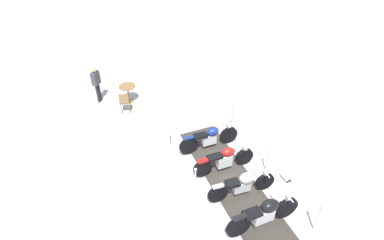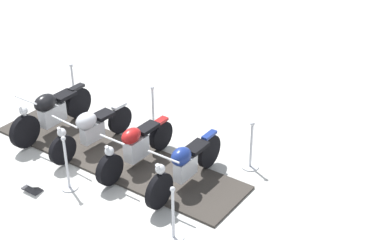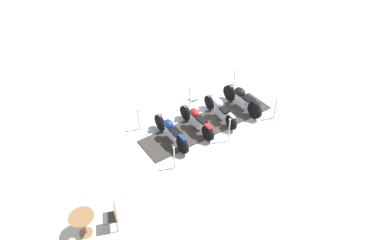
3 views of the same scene
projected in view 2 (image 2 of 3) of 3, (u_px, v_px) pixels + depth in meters
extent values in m
plane|color=silver|center=(115.00, 157.00, 11.46)|extent=(80.00, 80.00, 0.00)
cube|color=#38332D|center=(115.00, 157.00, 11.45)|extent=(4.54, 5.47, 0.05)
cylinder|color=black|center=(25.00, 131.00, 11.58)|extent=(0.66, 0.52, 0.72)
cylinder|color=black|center=(78.00, 103.00, 12.71)|extent=(0.66, 0.52, 0.72)
cube|color=silver|center=(53.00, 115.00, 12.13)|extent=(0.64, 0.55, 0.41)
ellipsoid|color=black|center=(45.00, 103.00, 11.84)|extent=(0.65, 0.61, 0.36)
cube|color=black|center=(64.00, 95.00, 12.26)|extent=(0.60, 0.55, 0.08)
cube|color=black|center=(76.00, 87.00, 12.52)|extent=(0.41, 0.36, 0.06)
cylinder|color=silver|center=(26.00, 117.00, 11.49)|extent=(0.27, 0.22, 0.61)
cylinder|color=silver|center=(26.00, 100.00, 11.36)|extent=(0.40, 0.54, 0.04)
sphere|color=silver|center=(23.00, 111.00, 11.39)|extent=(0.18, 0.18, 0.18)
cylinder|color=black|center=(63.00, 150.00, 11.04)|extent=(0.54, 0.48, 0.62)
cylinder|color=black|center=(120.00, 120.00, 12.12)|extent=(0.54, 0.48, 0.62)
cube|color=silver|center=(93.00, 132.00, 11.56)|extent=(0.52, 0.49, 0.36)
ellipsoid|color=#B7BAC1|center=(86.00, 121.00, 11.31)|extent=(0.59, 0.58, 0.35)
cube|color=black|center=(103.00, 115.00, 11.65)|extent=(0.52, 0.51, 0.08)
cube|color=#B7BAC1|center=(119.00, 106.00, 11.95)|extent=(0.34, 0.32, 0.06)
cylinder|color=silver|center=(64.00, 137.00, 10.96)|extent=(0.24, 0.22, 0.53)
cylinder|color=silver|center=(64.00, 122.00, 10.84)|extent=(0.51, 0.59, 0.04)
sphere|color=silver|center=(62.00, 133.00, 10.87)|extent=(0.18, 0.18, 0.18)
cylinder|color=black|center=(110.00, 170.00, 10.44)|extent=(0.58, 0.49, 0.62)
cylinder|color=black|center=(161.00, 135.00, 11.53)|extent=(0.58, 0.49, 0.62)
cube|color=silver|center=(136.00, 148.00, 10.95)|extent=(0.55, 0.50, 0.44)
ellipsoid|color=#AD1919|center=(131.00, 136.00, 10.69)|extent=(0.55, 0.52, 0.30)
cube|color=black|center=(147.00, 128.00, 11.05)|extent=(0.56, 0.51, 0.08)
cube|color=#AD1919|center=(160.00, 121.00, 11.37)|extent=(0.37, 0.34, 0.06)
cylinder|color=silver|center=(111.00, 156.00, 10.36)|extent=(0.25, 0.21, 0.54)
cylinder|color=silver|center=(112.00, 140.00, 10.24)|extent=(0.39, 0.50, 0.04)
sphere|color=silver|center=(109.00, 151.00, 10.27)|extent=(0.18, 0.18, 0.18)
cylinder|color=black|center=(159.00, 191.00, 9.81)|extent=(0.61, 0.49, 0.68)
cylinder|color=black|center=(209.00, 151.00, 10.95)|extent=(0.61, 0.49, 0.68)
cube|color=silver|center=(185.00, 168.00, 10.36)|extent=(0.54, 0.47, 0.38)
ellipsoid|color=navy|center=(181.00, 156.00, 10.11)|extent=(0.56, 0.53, 0.33)
cube|color=black|center=(196.00, 147.00, 10.48)|extent=(0.57, 0.53, 0.08)
cube|color=navy|center=(209.00, 135.00, 10.77)|extent=(0.38, 0.33, 0.06)
cylinder|color=silver|center=(161.00, 175.00, 9.72)|extent=(0.27, 0.22, 0.58)
cylinder|color=silver|center=(163.00, 157.00, 9.61)|extent=(0.42, 0.56, 0.04)
sphere|color=silver|center=(160.00, 169.00, 9.63)|extent=(0.18, 0.18, 0.18)
cylinder|color=silver|center=(154.00, 131.00, 12.37)|extent=(0.32, 0.32, 0.03)
cylinder|color=silver|center=(153.00, 110.00, 12.12)|extent=(0.05, 0.05, 1.02)
sphere|color=silver|center=(152.00, 88.00, 11.85)|extent=(0.09, 0.09, 0.09)
cylinder|color=silver|center=(250.00, 166.00, 11.15)|extent=(0.35, 0.35, 0.03)
cylinder|color=silver|center=(251.00, 146.00, 10.92)|extent=(0.05, 0.05, 0.93)
sphere|color=silver|center=(253.00, 124.00, 10.67)|extent=(0.09, 0.09, 0.09)
cylinder|color=silver|center=(70.00, 187.00, 10.53)|extent=(0.32, 0.32, 0.03)
cylinder|color=silver|center=(67.00, 164.00, 10.28)|extent=(0.05, 0.05, 1.03)
sphere|color=silver|center=(63.00, 139.00, 10.01)|extent=(0.09, 0.09, 0.09)
cylinder|color=silver|center=(174.00, 237.00, 9.31)|extent=(0.36, 0.36, 0.03)
cylinder|color=silver|center=(173.00, 214.00, 9.08)|extent=(0.05, 0.05, 0.94)
sphere|color=silver|center=(173.00, 189.00, 8.83)|extent=(0.09, 0.09, 0.09)
cylinder|color=silver|center=(75.00, 102.00, 13.59)|extent=(0.30, 0.30, 0.03)
cylinder|color=silver|center=(73.00, 85.00, 13.36)|extent=(0.05, 0.05, 0.92)
sphere|color=silver|center=(71.00, 66.00, 13.12)|extent=(0.09, 0.09, 0.09)
cube|color=#333338|center=(32.00, 189.00, 10.48)|extent=(0.40, 0.44, 0.02)
cube|color=white|center=(31.00, 184.00, 10.41)|extent=(0.42, 0.44, 0.15)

